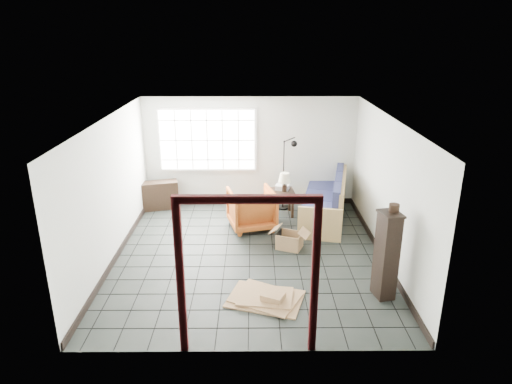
{
  "coord_description": "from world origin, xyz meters",
  "views": [
    {
      "loc": [
        0.07,
        -7.75,
        4.05
      ],
      "look_at": [
        0.12,
        0.3,
        1.16
      ],
      "focal_mm": 32.0,
      "sensor_mm": 36.0,
      "label": 1
    }
  ],
  "objects_px": {
    "armchair": "(252,207)",
    "side_table": "(282,195)",
    "tall_shelf": "(386,255)",
    "futon_sofa": "(327,204)"
  },
  "relations": [
    {
      "from": "armchair",
      "to": "tall_shelf",
      "type": "distance_m",
      "value": 3.44
    },
    {
      "from": "side_table",
      "to": "armchair",
      "type": "bearing_deg",
      "value": -134.28
    },
    {
      "from": "tall_shelf",
      "to": "side_table",
      "type": "bearing_deg",
      "value": 100.47
    },
    {
      "from": "armchair",
      "to": "side_table",
      "type": "height_order",
      "value": "armchair"
    },
    {
      "from": "armchair",
      "to": "tall_shelf",
      "type": "xyz_separation_m",
      "value": [
        2.12,
        -2.7,
        0.26
      ]
    },
    {
      "from": "futon_sofa",
      "to": "side_table",
      "type": "distance_m",
      "value": 1.04
    },
    {
      "from": "futon_sofa",
      "to": "tall_shelf",
      "type": "distance_m",
      "value": 3.18
    },
    {
      "from": "tall_shelf",
      "to": "armchair",
      "type": "bearing_deg",
      "value": 115.93
    },
    {
      "from": "armchair",
      "to": "side_table",
      "type": "xyz_separation_m",
      "value": [
        0.69,
        0.71,
        0.01
      ]
    },
    {
      "from": "armchair",
      "to": "side_table",
      "type": "distance_m",
      "value": 0.99
    }
  ]
}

